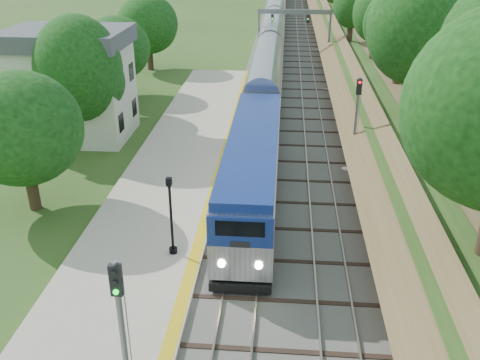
# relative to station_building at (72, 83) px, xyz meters

# --- Properties ---
(trackbed) EXTENTS (9.50, 170.00, 0.28)m
(trackbed) POSITION_rel_station_building_xyz_m (16.00, 30.00, -4.02)
(trackbed) COLOR #4C4944
(trackbed) RESTS_ON ground
(platform) EXTENTS (6.40, 68.00, 0.38)m
(platform) POSITION_rel_station_building_xyz_m (8.80, -14.00, -3.90)
(platform) COLOR #AEA38C
(platform) RESTS_ON ground
(yellow_stripe) EXTENTS (0.55, 68.00, 0.01)m
(yellow_stripe) POSITION_rel_station_building_xyz_m (11.65, -14.00, -3.70)
(yellow_stripe) COLOR gold
(yellow_stripe) RESTS_ON platform
(embankment) EXTENTS (10.64, 170.00, 11.70)m
(embankment) POSITION_rel_station_building_xyz_m (24.35, 30.00, -2.14)
(embankment) COLOR brown
(embankment) RESTS_ON ground
(station_building) EXTENTS (8.60, 6.60, 8.00)m
(station_building) POSITION_rel_station_building_xyz_m (0.00, 0.00, 0.00)
(station_building) COLOR white
(station_building) RESTS_ON ground
(signal_gantry) EXTENTS (8.40, 0.38, 6.20)m
(signal_gantry) POSITION_rel_station_building_xyz_m (16.47, 24.99, 0.73)
(signal_gantry) COLOR slate
(signal_gantry) RESTS_ON ground
(trees_behind_platform) EXTENTS (7.82, 53.32, 7.21)m
(trees_behind_platform) POSITION_rel_station_building_xyz_m (2.83, -9.33, 0.44)
(trees_behind_platform) COLOR #332316
(trees_behind_platform) RESTS_ON ground
(train) EXTENTS (2.78, 130.79, 4.09)m
(train) POSITION_rel_station_building_xyz_m (14.00, 45.60, -1.98)
(train) COLOR black
(train) RESTS_ON trackbed
(lamppost_far) EXTENTS (0.39, 0.39, 3.95)m
(lamppost_far) POSITION_rel_station_building_xyz_m (10.57, -16.10, -1.95)
(lamppost_far) COLOR black
(lamppost_far) RESTS_ON platform
(signal_platform) EXTENTS (0.34, 0.27, 5.82)m
(signal_platform) POSITION_rel_station_building_xyz_m (11.10, -25.48, -0.13)
(signal_platform) COLOR slate
(signal_platform) RESTS_ON platform
(signal_farside) EXTENTS (0.33, 0.26, 6.04)m
(signal_farside) POSITION_rel_station_building_xyz_m (20.20, -4.63, -0.28)
(signal_farside) COLOR slate
(signal_farside) RESTS_ON ground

